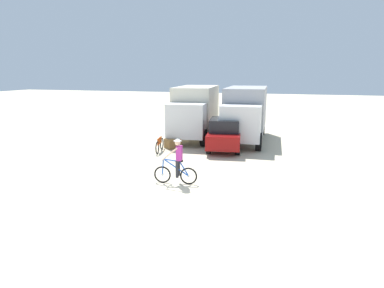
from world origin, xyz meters
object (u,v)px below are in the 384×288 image
object	(u,v)px
box_truck_grey_hauler	(245,111)
cyclist_orange_shirt	(177,163)
sedan_parked	(225,134)
bicycle_spare	(160,145)
supply_crate	(173,143)
box_truck_cream_rv	(195,109)

from	to	relation	value
box_truck_grey_hauler	cyclist_orange_shirt	bearing A→B (deg)	-98.06
sedan_parked	bicycle_spare	size ratio (longest dim) A/B	2.56
cyclist_orange_shirt	supply_crate	size ratio (longest dim) A/B	2.21
sedan_parked	cyclist_orange_shirt	distance (m)	6.52
box_truck_grey_hauler	supply_crate	bearing A→B (deg)	-136.30
sedan_parked	supply_crate	size ratio (longest dim) A/B	5.35
sedan_parked	box_truck_grey_hauler	bearing A→B (deg)	75.75
cyclist_orange_shirt	supply_crate	distance (m)	6.36
sedan_parked	bicycle_spare	distance (m)	3.72
bicycle_spare	supply_crate	bearing A→B (deg)	70.46
box_truck_grey_hauler	bicycle_spare	world-z (taller)	box_truck_grey_hauler
bicycle_spare	box_truck_cream_rv	bearing A→B (deg)	82.13
box_truck_cream_rv	sedan_parked	world-z (taller)	box_truck_cream_rv
box_truck_cream_rv	box_truck_grey_hauler	size ratio (longest dim) A/B	1.01
box_truck_grey_hauler	bicycle_spare	size ratio (longest dim) A/B	3.99
supply_crate	box_truck_cream_rv	bearing A→B (deg)	85.74
supply_crate	bicycle_spare	bearing A→B (deg)	-109.54
box_truck_grey_hauler	cyclist_orange_shirt	distance (m)	9.52
box_truck_cream_rv	cyclist_orange_shirt	bearing A→B (deg)	-77.95
box_truck_grey_hauler	cyclist_orange_shirt	xyz separation A→B (m)	(-1.33, -9.37, -1.03)
sedan_parked	supply_crate	world-z (taller)	sedan_parked
sedan_parked	box_truck_cream_rv	bearing A→B (deg)	130.73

